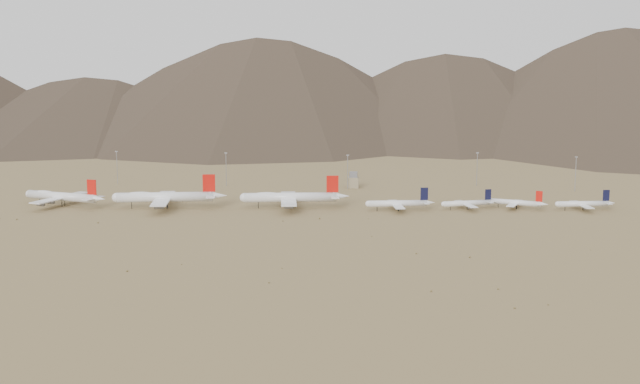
# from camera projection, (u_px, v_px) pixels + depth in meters

# --- Properties ---
(ground) EXTENTS (3000.00, 3000.00, 0.00)m
(ground) POSITION_uv_depth(u_px,v_px,m) (296.00, 217.00, 487.64)
(ground) COLOR #A38654
(ground) RESTS_ON ground
(mountain_ridge) EXTENTS (4400.00, 1000.00, 300.00)m
(mountain_ridge) POSITION_uv_depth(u_px,v_px,m) (355.00, 28.00, 1349.12)
(mountain_ridge) COLOR #4A392C
(mountain_ridge) RESTS_ON ground
(widebody_west) EXTENTS (61.74, 49.08, 19.00)m
(widebody_west) POSITION_uv_depth(u_px,v_px,m) (62.00, 196.00, 524.59)
(widebody_west) COLOR white
(widebody_west) RESTS_ON ground
(widebody_centre) EXTENTS (73.37, 57.19, 21.92)m
(widebody_centre) POSITION_uv_depth(u_px,v_px,m) (166.00, 197.00, 516.49)
(widebody_centre) COLOR white
(widebody_centre) RESTS_ON ground
(widebody_east) EXTENTS (70.92, 55.10, 21.14)m
(widebody_east) POSITION_uv_depth(u_px,v_px,m) (291.00, 197.00, 517.01)
(widebody_east) COLOR white
(widebody_east) RESTS_ON ground
(narrowbody_a) EXTENTS (44.56, 32.44, 14.78)m
(narrowbody_a) POSITION_uv_depth(u_px,v_px,m) (399.00, 203.00, 508.55)
(narrowbody_a) COLOR white
(narrowbody_a) RESTS_ON ground
(narrowbody_b) EXTENTS (36.82, 27.39, 12.58)m
(narrowbody_b) POSITION_uv_depth(u_px,v_px,m) (468.00, 203.00, 513.68)
(narrowbody_b) COLOR white
(narrowbody_b) RESTS_ON ground
(narrowbody_c) EXTENTS (36.49, 27.32, 12.64)m
(narrowbody_c) POSITION_uv_depth(u_px,v_px,m) (517.00, 203.00, 515.23)
(narrowbody_c) COLOR white
(narrowbody_c) RESTS_ON ground
(narrowbody_d) EXTENTS (39.32, 28.64, 13.05)m
(narrowbody_d) POSITION_uv_depth(u_px,v_px,m) (584.00, 204.00, 510.38)
(narrowbody_d) COLOR white
(narrowbody_d) RESTS_ON ground
(control_tower) EXTENTS (8.00, 8.00, 12.00)m
(control_tower) POSITION_uv_depth(u_px,v_px,m) (353.00, 181.00, 602.43)
(control_tower) COLOR gray
(control_tower) RESTS_ON ground
(mast_far_west) EXTENTS (2.00, 0.60, 25.70)m
(mast_far_west) POSITION_uv_depth(u_px,v_px,m) (117.00, 166.00, 620.03)
(mast_far_west) COLOR gray
(mast_far_west) RESTS_ON ground
(mast_west) EXTENTS (2.00, 0.60, 25.70)m
(mast_west) POSITION_uv_depth(u_px,v_px,m) (226.00, 167.00, 610.01)
(mast_west) COLOR gray
(mast_west) RESTS_ON ground
(mast_centre) EXTENTS (2.00, 0.60, 25.70)m
(mast_centre) POSITION_uv_depth(u_px,v_px,m) (348.00, 170.00, 595.52)
(mast_centre) COLOR gray
(mast_centre) RESTS_ON ground
(mast_east) EXTENTS (2.00, 0.60, 25.70)m
(mast_east) POSITION_uv_depth(u_px,v_px,m) (477.00, 167.00, 610.89)
(mast_east) COLOR gray
(mast_east) RESTS_ON ground
(mast_far_east) EXTENTS (2.00, 0.60, 25.70)m
(mast_far_east) POSITION_uv_depth(u_px,v_px,m) (576.00, 172.00, 584.36)
(mast_far_east) COLOR gray
(mast_far_east) RESTS_ON ground
(desert_scrub) EXTENTS (404.97, 174.67, 0.96)m
(desert_scrub) POSITION_uv_depth(u_px,v_px,m) (415.00, 252.00, 397.40)
(desert_scrub) COLOR brown
(desert_scrub) RESTS_ON ground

